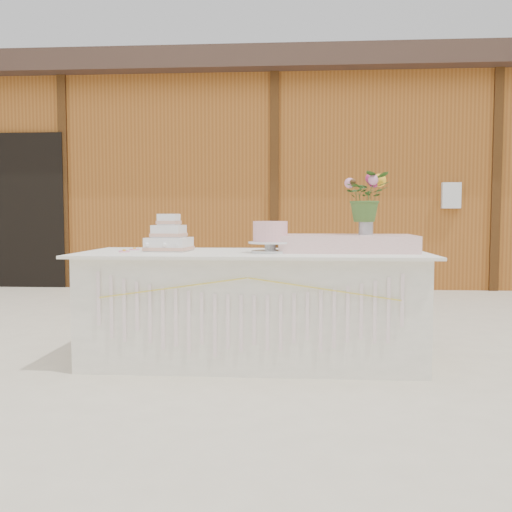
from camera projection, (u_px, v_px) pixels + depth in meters
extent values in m
plane|color=beige|center=(253.00, 360.00, 4.03)|extent=(80.00, 80.00, 0.00)
cube|color=#98581F|center=(279.00, 188.00, 9.90)|extent=(12.00, 4.00, 3.00)
cube|color=#3A2820|center=(279.00, 92.00, 9.79)|extent=(12.60, 4.60, 0.30)
cube|color=white|center=(253.00, 308.00, 4.01)|extent=(2.28, 0.88, 0.75)
cube|color=white|center=(253.00, 253.00, 3.98)|extent=(2.40, 1.00, 0.02)
cube|color=white|center=(169.00, 244.00, 4.07)|extent=(0.31, 0.31, 0.10)
cube|color=#DBA18A|center=(169.00, 248.00, 4.07)|extent=(0.33, 0.33, 0.02)
cube|color=white|center=(169.00, 231.00, 4.06)|extent=(0.22, 0.22, 0.09)
cube|color=#DBA18A|center=(169.00, 235.00, 4.06)|extent=(0.24, 0.24, 0.02)
cube|color=white|center=(169.00, 219.00, 4.06)|extent=(0.15, 0.15, 0.08)
cube|color=#DBA18A|center=(169.00, 222.00, 4.06)|extent=(0.16, 0.16, 0.02)
cylinder|color=silver|center=(270.00, 252.00, 3.88)|extent=(0.26, 0.26, 0.02)
cylinder|color=silver|center=(270.00, 247.00, 3.87)|extent=(0.07, 0.07, 0.05)
cylinder|color=silver|center=(270.00, 243.00, 3.87)|extent=(0.30, 0.30, 0.01)
cylinder|color=#F2B0AE|center=(270.00, 231.00, 3.87)|extent=(0.23, 0.23, 0.14)
cube|color=#FDD1CB|center=(347.00, 243.00, 4.00)|extent=(0.95, 0.56, 0.12)
cylinder|color=#AEAEB3|center=(366.00, 225.00, 4.05)|extent=(0.10, 0.10, 0.14)
imported|color=#3A5F26|center=(366.00, 190.00, 4.04)|extent=(0.35, 0.31, 0.35)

